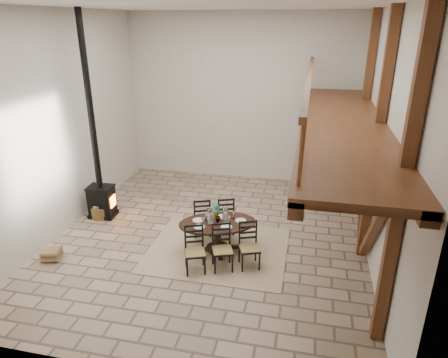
% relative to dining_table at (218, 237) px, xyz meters
% --- Properties ---
extents(ground, '(8.00, 8.00, 0.00)m').
position_rel_dining_table_xyz_m(ground, '(-0.34, 0.63, -0.39)').
color(ground, tan).
rests_on(ground, ground).
extents(room_shell, '(7.02, 8.02, 5.01)m').
position_rel_dining_table_xyz_m(room_shell, '(0.85, 0.63, 2.63)').
color(room_shell, beige).
rests_on(room_shell, ground).
extents(rug, '(3.00, 2.50, 0.02)m').
position_rel_dining_table_xyz_m(rug, '(-0.03, 0.09, -0.38)').
color(rug, tan).
rests_on(rug, ground).
extents(dining_table, '(1.99, 2.17, 1.07)m').
position_rel_dining_table_xyz_m(dining_table, '(0.00, 0.00, 0.00)').
color(dining_table, black).
rests_on(dining_table, ground).
extents(wood_stove, '(0.67, 0.53, 5.00)m').
position_rel_dining_table_xyz_m(wood_stove, '(-3.31, 1.06, 0.74)').
color(wood_stove, black).
rests_on(wood_stove, ground).
extents(log_basket, '(0.46, 0.46, 0.38)m').
position_rel_dining_table_xyz_m(log_basket, '(-3.34, 0.98, -0.22)').
color(log_basket, brown).
rests_on(log_basket, ground).
extents(log_stack, '(0.43, 0.44, 0.25)m').
position_rel_dining_table_xyz_m(log_stack, '(-3.39, -1.01, -0.26)').
color(log_stack, tan).
rests_on(log_stack, ground).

